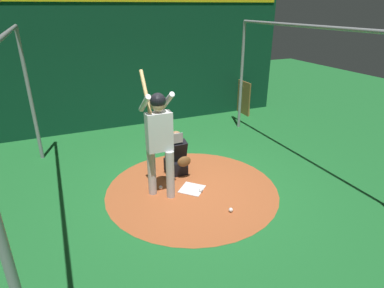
{
  "coord_description": "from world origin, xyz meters",
  "views": [
    {
      "loc": [
        4.86,
        -2.1,
        3.24
      ],
      "look_at": [
        0.0,
        0.0,
        0.95
      ],
      "focal_mm": 30.07,
      "sensor_mm": 36.0,
      "label": 1
    }
  ],
  "objects_px": {
    "catcher": "(177,157)",
    "baseball_0": "(161,187)",
    "home_plate": "(192,189)",
    "baseball_2": "(201,190)",
    "batter": "(159,135)",
    "baseball_1": "(231,210)",
    "bat_rack": "(241,97)"
  },
  "relations": [
    {
      "from": "baseball_0",
      "to": "baseball_1",
      "type": "bearing_deg",
      "value": 36.53
    },
    {
      "from": "batter",
      "to": "baseball_1",
      "type": "relative_size",
      "value": 30.38
    },
    {
      "from": "baseball_0",
      "to": "baseball_1",
      "type": "distance_m",
      "value": 1.46
    },
    {
      "from": "catcher",
      "to": "bat_rack",
      "type": "relative_size",
      "value": 0.9
    },
    {
      "from": "baseball_1",
      "to": "baseball_2",
      "type": "bearing_deg",
      "value": -165.0
    },
    {
      "from": "home_plate",
      "to": "baseball_0",
      "type": "relative_size",
      "value": 5.68
    },
    {
      "from": "batter",
      "to": "catcher",
      "type": "relative_size",
      "value": 2.35
    },
    {
      "from": "home_plate",
      "to": "baseball_1",
      "type": "xyz_separation_m",
      "value": [
        0.93,
        0.32,
        0.03
      ]
    },
    {
      "from": "home_plate",
      "to": "batter",
      "type": "bearing_deg",
      "value": -96.09
    },
    {
      "from": "baseball_0",
      "to": "baseball_2",
      "type": "relative_size",
      "value": 1.0
    },
    {
      "from": "catcher",
      "to": "baseball_0",
      "type": "height_order",
      "value": "catcher"
    },
    {
      "from": "baseball_0",
      "to": "bat_rack",
      "type": "bearing_deg",
      "value": 132.43
    },
    {
      "from": "batter",
      "to": "bat_rack",
      "type": "relative_size",
      "value": 2.12
    },
    {
      "from": "home_plate",
      "to": "batter",
      "type": "xyz_separation_m",
      "value": [
        -0.06,
        -0.59,
        1.18
      ]
    },
    {
      "from": "baseball_0",
      "to": "catcher",
      "type": "bearing_deg",
      "value": 132.57
    },
    {
      "from": "catcher",
      "to": "baseball_1",
      "type": "distance_m",
      "value": 1.71
    },
    {
      "from": "baseball_0",
      "to": "baseball_2",
      "type": "bearing_deg",
      "value": 58.82
    },
    {
      "from": "home_plate",
      "to": "batter",
      "type": "distance_m",
      "value": 1.33
    },
    {
      "from": "home_plate",
      "to": "baseball_1",
      "type": "distance_m",
      "value": 0.98
    },
    {
      "from": "bat_rack",
      "to": "baseball_2",
      "type": "bearing_deg",
      "value": -39.36
    },
    {
      "from": "catcher",
      "to": "baseball_2",
      "type": "xyz_separation_m",
      "value": [
        0.87,
        0.15,
        -0.33
      ]
    },
    {
      "from": "batter",
      "to": "catcher",
      "type": "distance_m",
      "value": 1.18
    },
    {
      "from": "catcher",
      "to": "baseball_0",
      "type": "relative_size",
      "value": 12.92
    },
    {
      "from": "catcher",
      "to": "baseball_1",
      "type": "xyz_separation_m",
      "value": [
        1.64,
        0.36,
        -0.33
      ]
    },
    {
      "from": "home_plate",
      "to": "baseball_2",
      "type": "bearing_deg",
      "value": 35.5
    },
    {
      "from": "batter",
      "to": "catcher",
      "type": "bearing_deg",
      "value": 139.5
    },
    {
      "from": "baseball_1",
      "to": "baseball_2",
      "type": "relative_size",
      "value": 1.0
    },
    {
      "from": "home_plate",
      "to": "baseball_1",
      "type": "relative_size",
      "value": 5.68
    },
    {
      "from": "baseball_1",
      "to": "baseball_2",
      "type": "distance_m",
      "value": 0.8
    },
    {
      "from": "home_plate",
      "to": "baseball_2",
      "type": "distance_m",
      "value": 0.2
    },
    {
      "from": "batter",
      "to": "baseball_1",
      "type": "distance_m",
      "value": 1.77
    },
    {
      "from": "baseball_2",
      "to": "bat_rack",
      "type": "bearing_deg",
      "value": 140.64
    }
  ]
}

